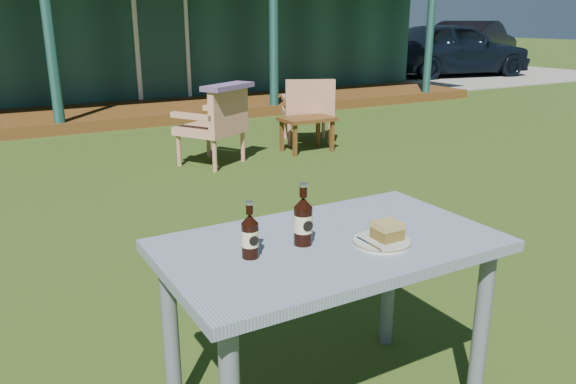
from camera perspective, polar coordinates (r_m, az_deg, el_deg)
ground at (r=3.62m, az=-10.38°, el=-7.16°), size 80.00×80.00×0.00m
pavilion at (r=12.57m, az=-26.17°, el=16.07°), size 15.80×8.30×3.45m
gravel_strip at (r=16.47m, az=15.15°, el=11.45°), size 9.00×6.00×0.02m
car_near at (r=16.03m, az=16.34°, el=13.77°), size 4.46×2.43×1.44m
car_far at (r=18.82m, az=18.26°, el=14.00°), size 4.61×3.17×1.44m
cafe_table at (r=2.05m, az=4.21°, el=-7.53°), size 1.20×0.70×0.72m
plate at (r=2.00m, az=9.49°, el=-4.98°), size 0.20×0.20×0.01m
cake_slice at (r=2.00m, az=10.06°, el=-3.86°), size 0.09×0.09×0.06m
fork at (r=1.95m, az=8.20°, el=-5.24°), size 0.02×0.14×0.00m
cola_bottle_near at (r=1.94m, az=1.55°, el=-2.90°), size 0.07×0.07×0.22m
cola_bottle_far at (r=1.84m, az=-3.87°, el=-4.42°), size 0.06×0.06×0.19m
bottle_cap at (r=2.05m, az=2.10°, el=-4.38°), size 0.03×0.03×0.01m
armchair_left at (r=5.92m, az=-7.29°, el=7.05°), size 0.79×0.78×0.80m
armchair_right at (r=6.94m, az=2.06°, el=8.62°), size 0.76×0.74×0.80m
floral_throw at (r=5.77m, az=-6.12°, el=10.61°), size 0.66×0.51×0.05m
side_table at (r=6.51m, az=1.95°, el=7.09°), size 0.60×0.40×0.40m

